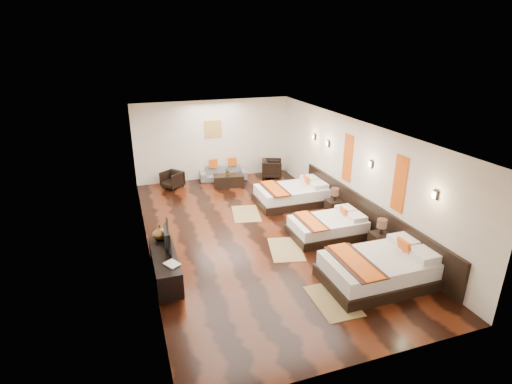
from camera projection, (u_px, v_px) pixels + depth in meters
name	position (u px, v px, depth m)	size (l,w,h in m)	color
floor	(257.00, 233.00, 10.39)	(5.50, 9.50, 0.01)	black
ceiling	(257.00, 127.00, 9.38)	(5.50, 9.50, 0.01)	white
back_wall	(213.00, 140.00, 14.08)	(5.50, 0.01, 2.80)	silver
left_wall	(143.00, 196.00, 9.06)	(0.01, 9.50, 2.80)	silver
right_wall	(353.00, 172.00, 10.72)	(0.01, 9.50, 2.80)	silver
headboard_panel	(365.00, 216.00, 10.34)	(0.08, 6.60, 0.90)	black
bed_near	(381.00, 269.00, 8.22)	(2.33, 1.46, 0.89)	black
bed_mid	(328.00, 227.00, 10.19)	(1.90, 1.20, 0.73)	black
bed_far	(292.00, 195.00, 12.20)	(2.17, 1.36, 0.83)	black
nightstand_a	(380.00, 240.00, 9.41)	(0.42, 0.42, 0.84)	black
nightstand_b	(334.00, 206.00, 11.34)	(0.42, 0.42, 0.83)	black
jute_mat_near	(333.00, 301.00, 7.70)	(0.75, 1.20, 0.01)	#957E4B
jute_mat_mid	(286.00, 249.00, 9.59)	(0.75, 1.20, 0.01)	#957E4B
jute_mat_far	(246.00, 214.00, 11.55)	(0.75, 1.20, 0.01)	#957E4B
tv_console	(165.00, 266.00, 8.38)	(0.50, 1.80, 0.55)	black
tv	(164.00, 237.00, 8.44)	(0.90, 0.12, 0.52)	black
book	(167.00, 266.00, 7.81)	(0.24, 0.32, 0.03)	black
figurine	(160.00, 232.00, 8.87)	(0.32, 0.32, 0.33)	brown
sofa	(223.00, 173.00, 14.31)	(1.66, 0.65, 0.48)	slate
armchair_left	(172.00, 180.00, 13.49)	(0.61, 0.63, 0.57)	black
armchair_right	(272.00, 168.00, 14.52)	(0.70, 0.72, 0.66)	black
coffee_table	(229.00, 181.00, 13.66)	(1.00, 0.50, 0.40)	black
table_plant	(228.00, 171.00, 13.56)	(0.24, 0.21, 0.27)	#296120
orange_panel_a	(400.00, 184.00, 8.93)	(0.04, 0.40, 1.30)	#D86014
orange_panel_b	(348.00, 158.00, 10.87)	(0.04, 0.40, 1.30)	#D86014
sconce_near	(435.00, 195.00, 7.90)	(0.07, 0.12, 0.18)	black
sconce_mid	(371.00, 164.00, 9.84)	(0.07, 0.12, 0.18)	black
sconce_far	(328.00, 143.00, 11.78)	(0.07, 0.12, 0.18)	black
sconce_lounge	(314.00, 137.00, 12.57)	(0.07, 0.12, 0.18)	black
gold_artwork	(213.00, 129.00, 13.92)	(0.60, 0.04, 0.60)	#AD873F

